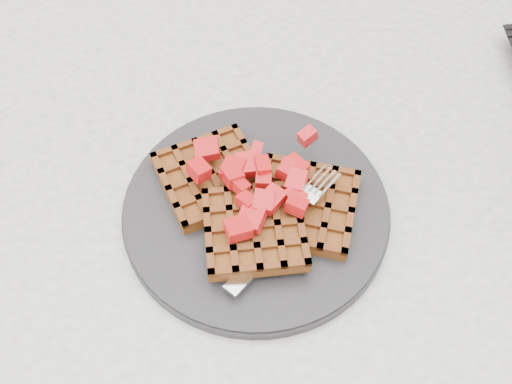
% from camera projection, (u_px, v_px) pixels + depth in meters
% --- Properties ---
extents(table, '(1.20, 0.80, 0.75)m').
position_uv_depth(table, '(355.00, 249.00, 0.72)').
color(table, silver).
rests_on(table, ground).
extents(plate, '(0.29, 0.29, 0.02)m').
position_uv_depth(plate, '(256.00, 209.00, 0.61)').
color(plate, black).
rests_on(plate, table).
extents(waffles, '(0.23, 0.19, 0.03)m').
position_uv_depth(waffles, '(256.00, 202.00, 0.59)').
color(waffles, brown).
rests_on(waffles, plate).
extents(strawberry_pile, '(0.15, 0.15, 0.02)m').
position_uv_depth(strawberry_pile, '(256.00, 184.00, 0.57)').
color(strawberry_pile, '#940005').
rests_on(strawberry_pile, waffles).
extents(fork, '(0.14, 0.15, 0.02)m').
position_uv_depth(fork, '(291.00, 226.00, 0.58)').
color(fork, silver).
rests_on(fork, plate).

